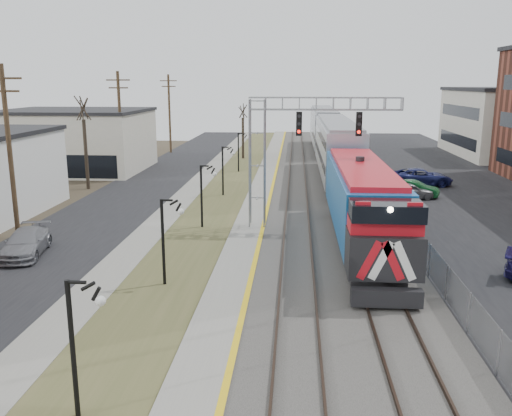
# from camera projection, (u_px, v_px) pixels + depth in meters

# --- Properties ---
(street_west) EXTENTS (7.00, 120.00, 0.04)m
(street_west) POSITION_uv_depth(u_px,v_px,m) (121.00, 202.00, 41.60)
(street_west) COLOR black
(street_west) RESTS_ON ground
(sidewalk) EXTENTS (2.00, 120.00, 0.08)m
(sidewalk) POSITION_uv_depth(u_px,v_px,m) (179.00, 203.00, 41.27)
(sidewalk) COLOR gray
(sidewalk) RESTS_ON ground
(grass_median) EXTENTS (4.00, 120.00, 0.06)m
(grass_median) POSITION_uv_depth(u_px,v_px,m) (218.00, 203.00, 41.06)
(grass_median) COLOR #494D29
(grass_median) RESTS_ON ground
(platform) EXTENTS (2.00, 120.00, 0.24)m
(platform) POSITION_uv_depth(u_px,v_px,m) (257.00, 203.00, 40.83)
(platform) COLOR gray
(platform) RESTS_ON ground
(ballast_bed) EXTENTS (8.00, 120.00, 0.20)m
(ballast_bed) POSITION_uv_depth(u_px,v_px,m) (324.00, 204.00, 40.48)
(ballast_bed) COLOR #595651
(ballast_bed) RESTS_ON ground
(parking_lot) EXTENTS (16.00, 120.00, 0.04)m
(parking_lot) POSITION_uv_depth(u_px,v_px,m) (488.00, 208.00, 39.64)
(parking_lot) COLOR black
(parking_lot) RESTS_ON ground
(platform_edge) EXTENTS (0.24, 120.00, 0.01)m
(platform_edge) POSITION_uv_depth(u_px,v_px,m) (269.00, 201.00, 40.74)
(platform_edge) COLOR gold
(platform_edge) RESTS_ON platform
(track_near) EXTENTS (1.58, 120.00, 0.15)m
(track_near) POSITION_uv_depth(u_px,v_px,m) (297.00, 201.00, 40.58)
(track_near) COLOR #2D2119
(track_near) RESTS_ON ballast_bed
(track_far) EXTENTS (1.58, 120.00, 0.15)m
(track_far) POSITION_uv_depth(u_px,v_px,m) (344.00, 202.00, 40.33)
(track_far) COLOR #2D2119
(track_far) RESTS_ON ballast_bed
(train) EXTENTS (3.00, 63.05, 5.33)m
(train) POSITION_uv_depth(u_px,v_px,m) (333.00, 147.00, 52.80)
(train) COLOR #125296
(train) RESTS_ON ground
(signal_gantry) EXTENTS (9.00, 1.07, 8.15)m
(signal_gantry) POSITION_uv_depth(u_px,v_px,m) (286.00, 140.00, 32.63)
(signal_gantry) COLOR gray
(signal_gantry) RESTS_ON ground
(lampposts) EXTENTS (0.14, 62.14, 4.00)m
(lampposts) POSITION_uv_depth(u_px,v_px,m) (165.00, 241.00, 24.38)
(lampposts) COLOR black
(lampposts) RESTS_ON ground
(utility_poles) EXTENTS (0.28, 80.28, 10.00)m
(utility_poles) POSITION_uv_depth(u_px,v_px,m) (10.00, 154.00, 30.97)
(utility_poles) COLOR #4C3823
(utility_poles) RESTS_ON ground
(fence) EXTENTS (0.04, 120.00, 1.60)m
(fence) POSITION_uv_depth(u_px,v_px,m) (381.00, 196.00, 40.02)
(fence) COLOR gray
(fence) RESTS_ON ground
(bare_trees) EXTENTS (12.30, 42.30, 5.95)m
(bare_trees) POSITION_uv_depth(u_px,v_px,m) (121.00, 160.00, 44.88)
(bare_trees) COLOR #382D23
(bare_trees) RESTS_ON ground
(car_lot_e) EXTENTS (4.20, 2.70, 1.33)m
(car_lot_e) POSITION_uv_depth(u_px,v_px,m) (408.00, 192.00, 42.26)
(car_lot_e) COLOR gray
(car_lot_e) RESTS_ON ground
(car_lot_f) EXTENTS (4.11, 2.66, 1.28)m
(car_lot_f) POSITION_uv_depth(u_px,v_px,m) (414.00, 189.00, 43.35)
(car_lot_f) COLOR #0E461E
(car_lot_f) RESTS_ON ground
(car_street_b) EXTENTS (2.72, 4.89, 1.34)m
(car_street_b) POSITION_uv_depth(u_px,v_px,m) (26.00, 243.00, 28.60)
(car_street_b) COLOR gray
(car_street_b) RESTS_ON ground
(car_lot_g) EXTENTS (5.49, 2.67, 1.51)m
(car_lot_g) POSITION_uv_depth(u_px,v_px,m) (421.00, 177.00, 48.07)
(car_lot_g) COLOR navy
(car_lot_g) RESTS_ON ground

